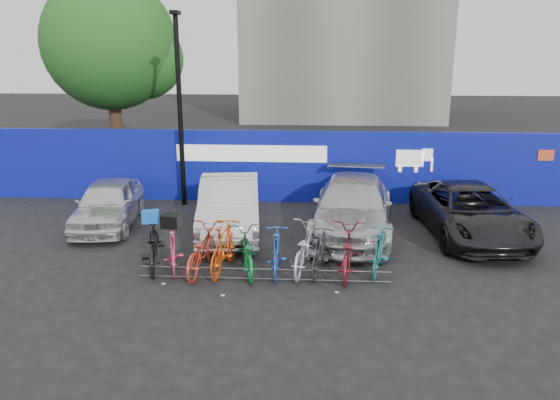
# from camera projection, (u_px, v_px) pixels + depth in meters

# --- Properties ---
(ground) EXTENTS (100.00, 100.00, 0.00)m
(ground) POSITION_uv_depth(u_px,v_px,m) (266.00, 270.00, 12.75)
(ground) COLOR black
(ground) RESTS_ON ground
(hoarding) EXTENTS (22.00, 0.18, 2.40)m
(hoarding) POSITION_uv_depth(u_px,v_px,m) (282.00, 166.00, 18.19)
(hoarding) COLOR #0A1A8D
(hoarding) RESTS_ON ground
(tree) EXTENTS (5.40, 5.20, 7.80)m
(tree) POSITION_uv_depth(u_px,v_px,m) (116.00, 47.00, 21.45)
(tree) COLOR #382314
(tree) RESTS_ON ground
(lamppost) EXTENTS (0.25, 0.50, 6.11)m
(lamppost) POSITION_uv_depth(u_px,v_px,m) (180.00, 105.00, 17.25)
(lamppost) COLOR black
(lamppost) RESTS_ON ground
(bike_rack) EXTENTS (5.60, 0.03, 0.30)m
(bike_rack) POSITION_uv_depth(u_px,v_px,m) (264.00, 274.00, 12.13)
(bike_rack) COLOR #595B60
(bike_rack) RESTS_ON ground
(car_0) EXTENTS (2.05, 4.12, 1.35)m
(car_0) POSITION_uv_depth(u_px,v_px,m) (108.00, 203.00, 15.80)
(car_0) COLOR silver
(car_0) RESTS_ON ground
(car_1) EXTENTS (2.15, 4.77, 1.52)m
(car_1) POSITION_uv_depth(u_px,v_px,m) (229.00, 206.00, 15.26)
(car_1) COLOR silver
(car_1) RESTS_ON ground
(car_2) EXTENTS (2.68, 5.43, 1.52)m
(car_2) POSITION_uv_depth(u_px,v_px,m) (353.00, 207.00, 15.17)
(car_2) COLOR #B9B8BE
(car_2) RESTS_ON ground
(car_3) EXTENTS (2.67, 5.18, 1.40)m
(car_3) POSITION_uv_depth(u_px,v_px,m) (470.00, 211.00, 14.93)
(car_3) COLOR black
(car_3) RESTS_ON ground
(bike_0) EXTENTS (1.24, 2.23, 1.11)m
(bike_0) POSITION_uv_depth(u_px,v_px,m) (152.00, 245.00, 12.82)
(bike_0) COLOR black
(bike_0) RESTS_ON ground
(bike_1) EXTENTS (0.93, 1.82, 1.06)m
(bike_1) POSITION_uv_depth(u_px,v_px,m) (173.00, 249.00, 12.64)
(bike_1) COLOR #F24877
(bike_1) RESTS_ON ground
(bike_2) EXTENTS (0.96, 2.11, 1.07)m
(bike_2) POSITION_uv_depth(u_px,v_px,m) (202.00, 250.00, 12.55)
(bike_2) COLOR #BA3924
(bike_2) RESTS_ON ground
(bike_3) EXTENTS (0.82, 2.02, 1.18)m
(bike_3) POSITION_uv_depth(u_px,v_px,m) (224.00, 247.00, 12.55)
(bike_3) COLOR #D3480F
(bike_3) RESTS_ON ground
(bike_4) EXTENTS (1.08, 2.02, 1.01)m
(bike_4) POSITION_uv_depth(u_px,v_px,m) (247.00, 252.00, 12.49)
(bike_4) COLOR #107331
(bike_4) RESTS_ON ground
(bike_5) EXTENTS (0.53, 1.76, 1.05)m
(bike_5) POSITION_uv_depth(u_px,v_px,m) (276.00, 252.00, 12.47)
(bike_5) COLOR #2651B4
(bike_5) RESTS_ON ground
(bike_6) EXTENTS (1.06, 2.14, 1.08)m
(bike_6) POSITION_uv_depth(u_px,v_px,m) (304.00, 248.00, 12.63)
(bike_6) COLOR #B4B5BC
(bike_6) RESTS_ON ground
(bike_7) EXTENTS (0.84, 1.78, 1.03)m
(bike_7) POSITION_uv_depth(u_px,v_px,m) (320.00, 252.00, 12.44)
(bike_7) COLOR #28282A
(bike_7) RESTS_ON ground
(bike_8) EXTENTS (0.95, 2.14, 1.09)m
(bike_8) POSITION_uv_depth(u_px,v_px,m) (347.00, 251.00, 12.41)
(bike_8) COLOR maroon
(bike_8) RESTS_ON ground
(bike_9) EXTENTS (0.91, 1.80, 1.04)m
(bike_9) POSITION_uv_depth(u_px,v_px,m) (380.00, 251.00, 12.50)
(bike_9) COLOR #1B6D6A
(bike_9) RESTS_ON ground
(cargo_crate) EXTENTS (0.44, 0.38, 0.28)m
(cargo_crate) POSITION_uv_depth(u_px,v_px,m) (150.00, 217.00, 12.63)
(cargo_crate) COLOR blue
(cargo_crate) RESTS_ON bike_0
(cargo_topcase) EXTENTS (0.44, 0.40, 0.30)m
(cargo_topcase) POSITION_uv_depth(u_px,v_px,m) (171.00, 221.00, 12.45)
(cargo_topcase) COLOR black
(cargo_topcase) RESTS_ON bike_1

